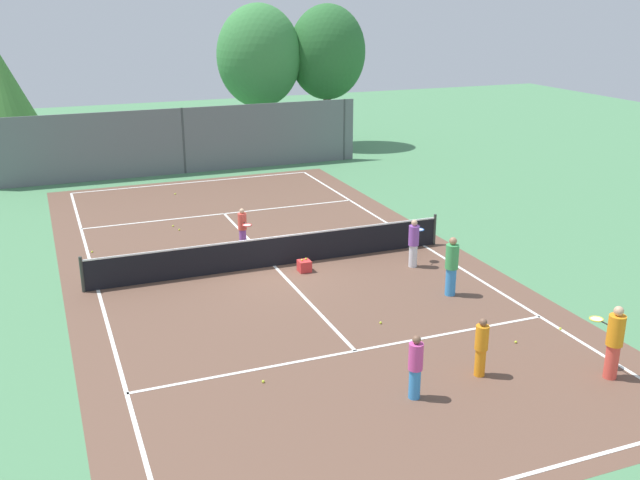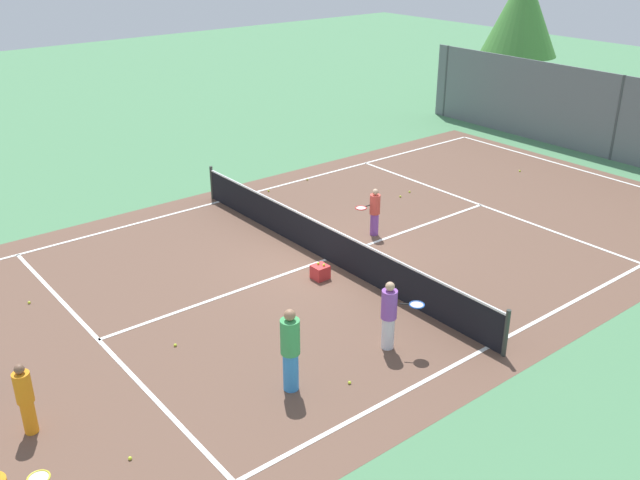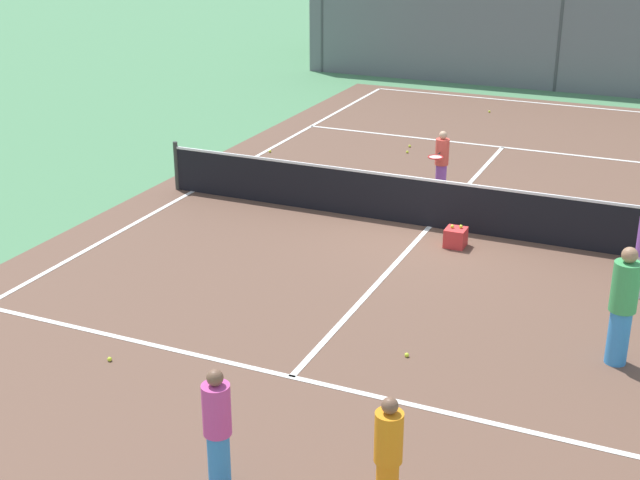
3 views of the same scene
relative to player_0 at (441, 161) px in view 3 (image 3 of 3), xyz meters
The scene contains 18 objects.
ground_plane 2.29m from the player_0, 78.65° to the right, with size 80.00×80.00×0.00m, color #4C8456.
court_surface 2.29m from the player_0, 78.65° to the right, with size 13.00×25.00×0.01m.
tennis_net 2.18m from the player_0, 78.65° to the right, with size 11.90×0.10×1.10m.
perimeter_fence 11.91m from the player_0, 87.94° to the left, with size 18.00×0.12×3.20m.
player_0 is the anchor object (origin of this frame).
player_1 7.71m from the player_0, 54.65° to the right, with size 0.38×0.38×1.77m.
player_2 10.97m from the player_0, 76.36° to the right, with size 0.31×0.31×1.43m.
player_3 11.01m from the player_0, 86.27° to the right, with size 0.32×0.32×1.49m.
ball_crate 3.20m from the player_0, 68.16° to the right, with size 0.38×0.39×0.43m.
tennis_ball_1 4.90m from the player_0, behind, with size 0.07×0.07×0.07m, color #CCE533.
tennis_ball_2 3.28m from the player_0, 32.43° to the right, with size 0.07×0.07×0.07m, color #CCE533.
tennis_ball_4 5.17m from the player_0, 164.33° to the left, with size 0.07×0.07×0.07m, color #CCE533.
tennis_ball_5 3.30m from the player_0, 121.46° to the left, with size 0.07×0.07×0.07m, color #CCE533.
tennis_ball_7 7.56m from the player_0, 76.96° to the right, with size 0.07×0.07×0.07m, color #CCE533.
tennis_ball_8 3.09m from the player_0, 21.42° to the right, with size 0.07×0.07×0.07m, color #CCE533.
tennis_ball_9 9.44m from the player_0, 103.14° to the right, with size 0.07×0.07×0.07m, color #CCE533.
tennis_ball_10 8.06m from the player_0, 95.94° to the left, with size 0.07×0.07×0.07m, color #CCE533.
tennis_ball_11 3.83m from the player_0, 118.65° to the left, with size 0.07×0.07×0.07m, color #CCE533.
Camera 3 is at (4.64, -15.91, 6.24)m, focal length 49.39 mm.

